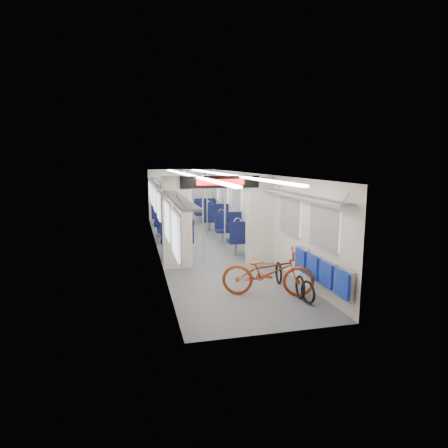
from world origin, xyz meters
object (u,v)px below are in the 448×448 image
Objects in this scene: stanchion_far_right at (207,205)px; seat_bay_near_right at (236,231)px; seat_bay_far_right at (210,213)px; bike_hoop_b at (300,288)px; bike_hoop_a at (308,293)px; seat_bay_far_left at (165,216)px; stanchion_near_left at (203,220)px; bike_hoop_c at (279,274)px; stanchion_near_right at (225,216)px; stanchion_far_left at (185,206)px; bicycle at (268,272)px; seat_bay_near_left at (174,230)px; flip_bench at (321,271)px.

seat_bay_near_right is at bearing -72.74° from stanchion_far_right.
bike_hoop_b is at bearing -89.58° from seat_bay_far_right.
stanchion_far_right is (-0.65, 6.57, 0.95)m from bike_hoop_a.
bike_hoop_b is 8.24m from seat_bay_far_left.
seat_bay_far_right reaches higher than seat_bay_far_left.
seat_bay_far_right is at bearing 76.60° from stanchion_near_left.
seat_bay_far_left reaches higher than bike_hoop_c.
bike_hoop_b reaches higher than bike_hoop_a.
seat_bay_near_right is 0.90× the size of stanchion_near_left.
stanchion_near_right is (-0.68, 3.83, 0.95)m from bike_hoop_a.
stanchion_far_left is (-0.75, 2.73, 0.00)m from stanchion_near_right.
stanchion_far_right is (-0.06, 5.97, 0.67)m from bicycle.
seat_bay_near_left is at bearing -90.00° from seat_bay_far_left.
flip_bench is at bearing -87.22° from seat_bay_far_right.
flip_bench is 4.55× the size of bike_hoop_b.
stanchion_near_right is at bearing -96.82° from seat_bay_far_right.
bike_hoop_b is 8.50m from seat_bay_far_right.
stanchion_far_right is at bearing 95.61° from bike_hoop_a.
seat_bay_far_left is (-1.86, 7.07, 0.35)m from bike_hoop_c.
stanchion_far_left is (-1.34, -2.22, 0.57)m from seat_bay_far_right.
seat_bay_far_left reaches higher than seat_bay_near_right.
bicycle is 4.20m from seat_bay_near_right.
seat_bay_far_left is at bearing 104.71° from bike_hoop_c.
bike_hoop_b is 0.22× the size of seat_bay_near_right.
bike_hoop_b is 0.20× the size of seat_bay_far_left.
seat_bay_far_right is (1.87, 3.56, 0.02)m from seat_bay_near_left.
flip_bench is 5.55m from seat_bay_near_left.
stanchion_far_right is at bearing 95.63° from bike_hoop_b.
seat_bay_far_left is (-1.38, 7.68, 0.09)m from bicycle.
stanchion_far_left reaches higher than bike_hoop_a.
seat_bay_near_left is at bearing 114.37° from flip_bench.
stanchion_near_left is 3.28m from stanchion_far_right.
flip_bench is 0.93× the size of seat_bay_far_left.
stanchion_near_left is 1.00× the size of stanchion_near_right.
seat_bay_far_right is (-0.06, 8.49, 0.37)m from bike_hoop_b.
seat_bay_far_left is 1.00× the size of stanchion_near_right.
bicycle is 0.82m from bike_hoop_c.
seat_bay_near_right is at bearing 58.18° from stanchion_near_right.
bike_hoop_a is 0.20× the size of seat_bay_far_left.
stanchion_near_left and stanchion_far_right have the same top height.
seat_bay_far_right is 5.02m from stanchion_near_right.
seat_bay_near_left is at bearing 132.71° from stanchion_near_right.
stanchion_near_left reaches higher than bike_hoop_a.
seat_bay_far_left is at bearing 105.73° from flip_bench.
seat_bay_far_left is 4.68m from stanchion_near_right.
bike_hoop_a is 8.52m from seat_bay_far_left.
stanchion_near_right reaches higher than bike_hoop_a.
bike_hoop_c is 3.58m from seat_bay_near_right.
bike_hoop_c is 0.21× the size of stanchion_near_right.
seat_bay_far_right is (0.01, 7.56, 0.35)m from bike_hoop_c.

